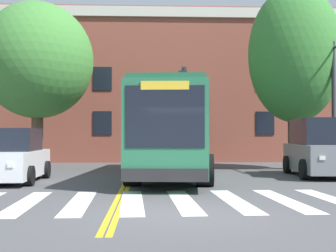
{
  "coord_description": "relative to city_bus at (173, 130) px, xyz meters",
  "views": [
    {
      "loc": [
        -0.62,
        -9.78,
        1.66
      ],
      "look_at": [
        0.14,
        7.87,
        1.99
      ],
      "focal_mm": 50.0,
      "sensor_mm": 36.0,
      "label": 1
    }
  ],
  "objects": [
    {
      "name": "street_tree_curbside_small",
      "position": [
        -6.36,
        4.26,
        3.41
      ],
      "size": [
        6.51,
        6.87,
        8.1
      ],
      "color": "brown",
      "rests_on": "ground"
    },
    {
      "name": "city_bus",
      "position": [
        0.0,
        0.0,
        0.0
      ],
      "size": [
        3.57,
        11.89,
        3.41
      ],
      "color": "#28704C",
      "rests_on": "ground"
    },
    {
      "name": "lane_line_yellow_inner",
      "position": [
        -1.8,
        6.97,
        -1.84
      ],
      "size": [
        0.12,
        36.0,
        0.01
      ],
      "primitive_type": "cube",
      "color": "gold",
      "rests_on": "ground"
    },
    {
      "name": "street_tree_curbside_large",
      "position": [
        6.08,
        3.58,
        3.66
      ],
      "size": [
        6.13,
        6.11,
        8.86
      ],
      "color": "#4C3D2D",
      "rests_on": "ground"
    },
    {
      "name": "crosswalk",
      "position": [
        -0.75,
        -7.03,
        -1.84
      ],
      "size": [
        17.32,
        4.86,
        0.01
      ],
      "color": "white",
      "rests_on": "ground"
    },
    {
      "name": "lane_line_yellow_outer",
      "position": [
        -1.64,
        6.97,
        -1.84
      ],
      "size": [
        0.12,
        36.0,
        0.01
      ],
      "primitive_type": "cube",
      "color": "gold",
      "rests_on": "ground"
    },
    {
      "name": "car_grey_far_lane",
      "position": [
        5.85,
        -0.32,
        -0.76
      ],
      "size": [
        2.54,
        4.78,
        2.3
      ],
      "color": "slate",
      "rests_on": "ground"
    },
    {
      "name": "building_facade",
      "position": [
        1.18,
        12.38,
        2.87
      ],
      "size": [
        36.57,
        6.48,
        9.41
      ],
      "color": "brown",
      "rests_on": "ground"
    },
    {
      "name": "car_white_near_lane",
      "position": [
        -5.8,
        -1.96,
        -1.0
      ],
      "size": [
        2.21,
        4.45,
        1.88
      ],
      "color": "white",
      "rests_on": "ground"
    },
    {
      "name": "traffic_light_overhead",
      "position": [
        0.56,
        1.47,
        1.33
      ],
      "size": [
        0.58,
        3.17,
        4.79
      ],
      "color": "#28282D",
      "rests_on": "ground"
    },
    {
      "name": "ground_plane",
      "position": [
        -0.39,
        -8.84,
        -1.85
      ],
      "size": [
        120.0,
        120.0,
        0.0
      ],
      "primitive_type": "plane",
      "color": "#4C4C4F"
    }
  ]
}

